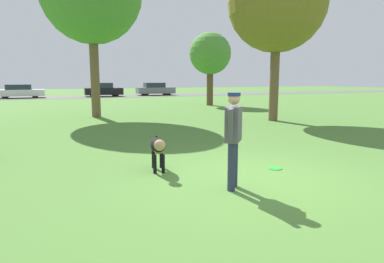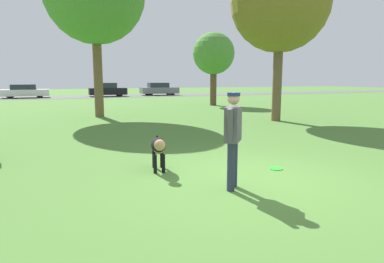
# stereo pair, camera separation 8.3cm
# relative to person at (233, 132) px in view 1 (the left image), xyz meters

# --- Properties ---
(ground_plane) EXTENTS (120.00, 120.00, 0.00)m
(ground_plane) POSITION_rel_person_xyz_m (0.50, 0.29, -0.98)
(ground_plane) COLOR #4C7A33
(far_road_strip) EXTENTS (120.00, 6.00, 0.01)m
(far_road_strip) POSITION_rel_person_xyz_m (0.50, 31.81, -0.97)
(far_road_strip) COLOR #5B5B59
(far_road_strip) RESTS_ON ground_plane
(person) EXTENTS (0.53, 0.60, 1.65)m
(person) POSITION_rel_person_xyz_m (0.00, 0.00, 0.00)
(person) COLOR #2D334C
(person) RESTS_ON ground_plane
(dog) EXTENTS (0.45, 1.07, 0.72)m
(dog) POSITION_rel_person_xyz_m (-0.83, 1.56, -0.47)
(dog) COLOR black
(dog) RESTS_ON ground_plane
(frisbee) EXTENTS (0.28, 0.28, 0.02)m
(frisbee) POSITION_rel_person_xyz_m (1.47, 0.77, -0.97)
(frisbee) COLOR #33D838
(frisbee) RESTS_ON ground_plane
(tree_near_right) EXTENTS (4.22, 4.22, 7.19)m
(tree_near_right) POSITION_rel_person_xyz_m (6.50, 7.64, 4.08)
(tree_near_right) COLOR brown
(tree_near_right) RESTS_ON ground_plane
(tree_far_right) EXTENTS (2.88, 2.88, 5.02)m
(tree_far_right) POSITION_rel_person_xyz_m (7.80, 16.69, 2.55)
(tree_far_right) COLOR brown
(tree_far_right) RESTS_ON ground_plane
(parked_car_white) EXTENTS (4.26, 1.83, 1.30)m
(parked_car_white) POSITION_rel_person_xyz_m (-4.98, 31.84, -0.34)
(parked_car_white) COLOR white
(parked_car_white) RESTS_ON ground_plane
(parked_car_black) EXTENTS (3.88, 1.95, 1.42)m
(parked_car_black) POSITION_rel_person_xyz_m (2.81, 31.58, -0.30)
(parked_car_black) COLOR black
(parked_car_black) RESTS_ON ground_plane
(parked_car_grey) EXTENTS (4.23, 2.00, 1.40)m
(parked_car_grey) POSITION_rel_person_xyz_m (8.59, 32.09, -0.30)
(parked_car_grey) COLOR slate
(parked_car_grey) RESTS_ON ground_plane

